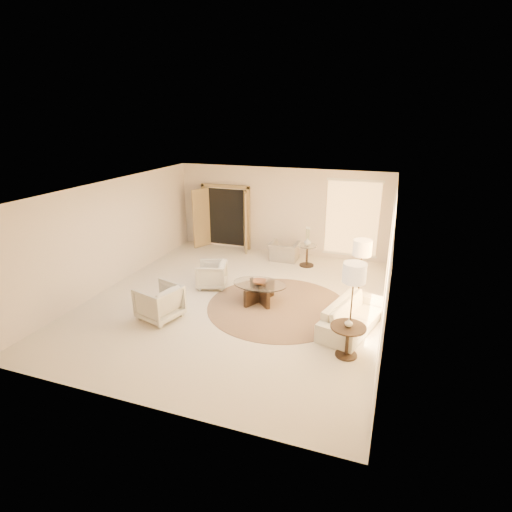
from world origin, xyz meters
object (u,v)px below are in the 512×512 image
(armchair_left, at_px, (212,273))
(armchair_right, at_px, (159,301))
(accent_chair, at_px, (284,248))
(bowl, at_px, (259,282))
(sofa, at_px, (354,315))
(side_vase, at_px, (308,242))
(coffee_table, at_px, (259,290))
(end_table, at_px, (348,336))
(floor_lamp_near, at_px, (362,251))
(end_vase, at_px, (349,323))
(side_table, at_px, (307,253))
(floor_lamp_far, at_px, (354,277))

(armchair_left, height_order, armchair_right, armchair_right)
(accent_chair, bearing_deg, bowl, 92.95)
(sofa, xyz_separation_m, side_vase, (-1.76, 3.39, 0.46))
(coffee_table, xyz_separation_m, end_table, (2.33, -1.67, 0.13))
(armchair_right, xyz_separation_m, floor_lamp_near, (4.19, 1.86, 1.05))
(coffee_table, xyz_separation_m, end_vase, (2.33, -1.67, 0.41))
(end_table, xyz_separation_m, bowl, (-2.33, 1.67, 0.09))
(armchair_left, bearing_deg, side_vase, 123.10)
(accent_chair, height_order, end_table, accent_chair)
(accent_chair, relative_size, end_vase, 5.61)
(side_table, bearing_deg, end_vase, -68.67)
(coffee_table, xyz_separation_m, floor_lamp_near, (2.33, 0.32, 1.18))
(armchair_left, height_order, floor_lamp_far, floor_lamp_far)
(end_table, relative_size, floor_lamp_far, 0.38)
(sofa, xyz_separation_m, floor_lamp_near, (-0.00, 0.88, 1.18))
(sofa, height_order, floor_lamp_near, floor_lamp_near)
(coffee_table, xyz_separation_m, side_vase, (0.57, 2.83, 0.46))
(sofa, bearing_deg, armchair_left, 91.65)
(side_table, distance_m, end_vase, 4.85)
(end_vase, bearing_deg, armchair_left, 151.04)
(sofa, relative_size, coffee_table, 1.37)
(side_table, bearing_deg, coffee_table, -101.30)
(bowl, bearing_deg, armchair_left, 163.58)
(end_table, height_order, bowl, end_table)
(coffee_table, distance_m, side_vase, 2.93)
(armchair_right, bearing_deg, end_vase, 104.18)
(sofa, relative_size, floor_lamp_near, 1.20)
(end_table, bearing_deg, side_vase, 111.33)
(floor_lamp_far, bearing_deg, accent_chair, 119.66)
(bowl, bearing_deg, end_vase, -35.74)
(end_table, height_order, side_table, side_table)
(side_table, relative_size, end_vase, 4.15)
(accent_chair, xyz_separation_m, side_vase, (0.79, -0.26, 0.38))
(armchair_left, distance_m, bowl, 1.56)
(armchair_left, bearing_deg, bowl, 57.40)
(sofa, bearing_deg, end_table, -163.79)
(end_vase, xyz_separation_m, side_vase, (-1.76, 4.51, 0.05))
(accent_chair, distance_m, bowl, 3.10)
(end_vase, relative_size, side_vase, 0.70)
(sofa, relative_size, armchair_left, 2.71)
(end_table, height_order, side_vase, side_vase)
(armchair_left, bearing_deg, side_table, 123.10)
(sofa, distance_m, armchair_right, 4.30)
(armchair_left, xyz_separation_m, accent_chair, (1.27, 2.65, 0.01))
(accent_chair, distance_m, end_table, 5.41)
(floor_lamp_far, distance_m, end_vase, 0.87)
(armchair_left, xyz_separation_m, armchair_right, (-0.36, -1.98, 0.05))
(armchair_left, height_order, end_vase, end_vase)
(armchair_right, xyz_separation_m, end_vase, (4.19, -0.14, 0.28))
(armchair_left, xyz_separation_m, end_vase, (3.82, -2.12, 0.33))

